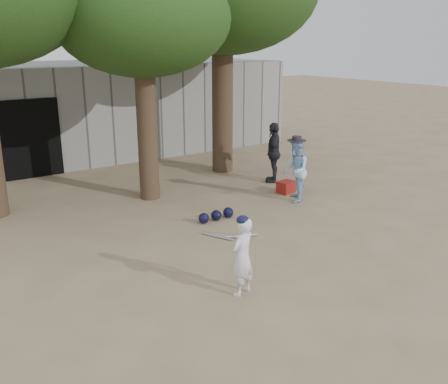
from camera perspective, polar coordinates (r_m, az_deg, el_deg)
ground at (r=8.79m, az=0.51°, el=-8.16°), size 70.00×70.00×0.00m
boy_player at (r=7.56m, az=2.11°, el=-7.40°), size 0.52×0.42×1.24m
spectator_blue at (r=12.00m, az=8.17°, el=2.45°), size 0.91×0.93×1.52m
spectator_dark at (r=13.60m, az=5.69°, el=4.51°), size 0.94×0.97×1.64m
red_bag at (r=12.80m, az=7.10°, el=0.58°), size 0.47×0.38×0.30m
back_building at (r=17.59m, az=-19.55°, el=8.72°), size 16.00×5.24×3.00m
helmet_row at (r=10.76m, az=-0.89°, el=-2.67°), size 0.87×0.24×0.23m
bat_pile at (r=9.88m, az=0.50°, el=-5.06°), size 0.88×0.77×0.06m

